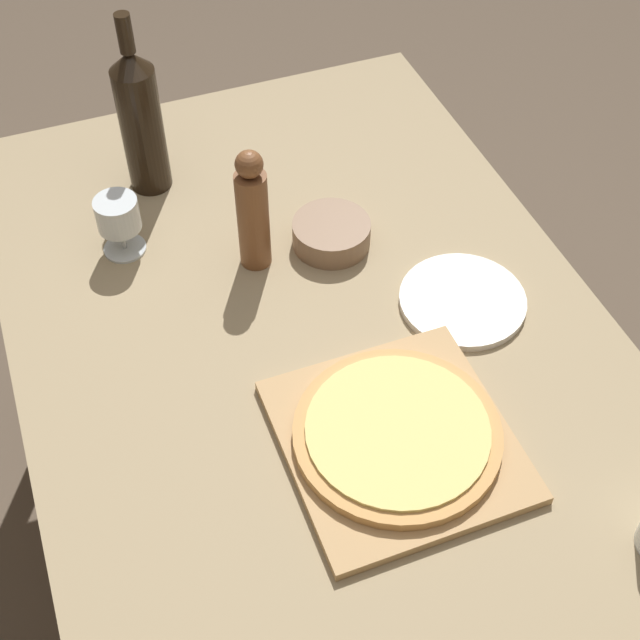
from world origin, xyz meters
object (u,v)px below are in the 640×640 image
pizza (397,433)px  pepper_mill (253,212)px  wine_glass (118,217)px  small_bowl (331,233)px  wine_bottle (141,120)px

pizza → pepper_mill: size_ratio=1.29×
pepper_mill → wine_glass: (-0.22, 0.11, -0.04)m
pizza → small_bowl: bearing=81.3°
pepper_mill → pizza: bearing=-80.5°
small_bowl → wine_bottle: bearing=133.3°
pepper_mill → small_bowl: (0.14, -0.01, -0.09)m
pepper_mill → small_bowl: 0.17m
small_bowl → pizza: bearing=-98.7°
wine_bottle → pepper_mill: (0.13, -0.28, -0.04)m
wine_glass → small_bowl: bearing=-18.4°
wine_bottle → pizza: bearing=-74.6°
pizza → wine_bottle: (-0.20, 0.73, 0.12)m
wine_bottle → wine_glass: bearing=-118.7°
wine_bottle → wine_glass: 0.20m
wine_glass → small_bowl: 0.38m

